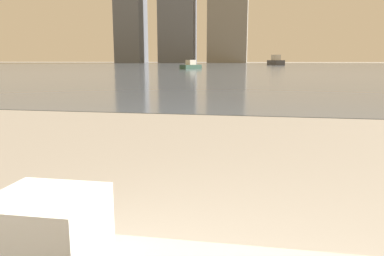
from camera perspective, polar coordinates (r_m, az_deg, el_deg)
The scene contains 5 objects.
towel_stack at distance 0.90m, azimuth -21.30°, elevation -14.31°, with size 0.22×0.21×0.16m.
harbor_water at distance 61.83m, azimuth 9.76°, elevation 9.32°, with size 180.00×110.00×0.01m.
harbor_boat_0 at distance 71.65m, azimuth 12.64°, elevation 9.87°, with size 3.11×5.26×1.86m.
harbor_boat_1 at distance 40.17m, azimuth -0.18°, elevation 9.45°, with size 2.09×2.66×0.96m.
skyline_tower_0 at distance 125.28m, azimuth -9.32°, elevation 16.20°, with size 8.27×9.71×27.94m.
Camera 1 is at (0.40, 0.18, 1.02)m, focal length 35.00 mm.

